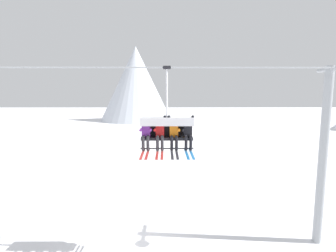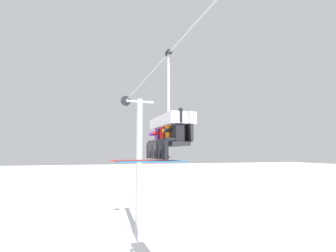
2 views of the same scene
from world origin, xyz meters
TOP-DOWN VIEW (x-y plane):
  - ground_plane at (0.00, 0.00)m, footprint 200.00×200.00m
  - mountain_peak_west at (-5.72, 49.89)m, footprint 16.21×16.21m
  - lift_tower_far at (7.66, -0.02)m, footprint 0.36×1.88m
  - lift_cable at (0.68, -0.80)m, footprint 15.97×0.05m
  - chairlift_chair at (1.10, -0.73)m, footprint 2.01×0.74m
  - skier_purple at (0.30, -0.95)m, footprint 0.46×1.70m
  - skier_red at (0.83, -0.94)m, footprint 0.48×1.70m
  - skier_orange at (1.36, -0.94)m, footprint 0.48×1.70m
  - skier_black at (1.89, -0.94)m, footprint 0.48×1.70m

SIDE VIEW (x-z plane):
  - ground_plane at x=0.00m, z-range 0.00..0.00m
  - lift_tower_far at x=7.66m, z-range 0.16..7.86m
  - skier_purple at x=0.30m, z-range 4.36..5.59m
  - skier_red at x=0.83m, z-range 4.33..5.66m
  - skier_orange at x=1.36m, z-range 4.33..5.66m
  - skier_black at x=1.89m, z-range 4.33..5.66m
  - chairlift_chair at x=1.10m, z-range 3.75..6.82m
  - lift_cable at x=0.68m, z-range 7.40..7.45m
  - mountain_peak_west at x=-5.72m, z-range 0.00..16.74m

